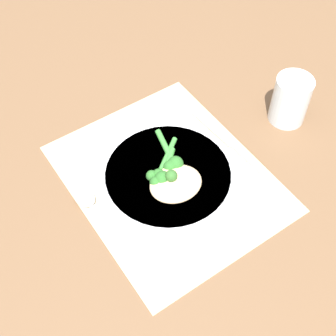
{
  "coord_description": "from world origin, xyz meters",
  "views": [
    {
      "loc": [
        0.43,
        -0.29,
        0.72
      ],
      "look_at": [
        0.0,
        0.0,
        0.03
      ],
      "focal_mm": 50.0,
      "sensor_mm": 36.0,
      "label": 1
    }
  ],
  "objects": [
    {
      "name": "pesto_dollop_primary",
      "position": [
        0.03,
        -0.01,
        0.05
      ],
      "size": [
        0.02,
        0.02,
        0.02
      ],
      "color": "#336628",
      "rests_on": "chicken_fillet"
    },
    {
      "name": "chicken_fillet",
      "position": [
        0.04,
        -0.01,
        0.03
      ],
      "size": [
        0.09,
        0.11,
        0.02
      ],
      "rotation": [
        0.0,
        0.0,
        7.76
      ],
      "color": "#DBBC89",
      "rests_on": "plate"
    },
    {
      "name": "knife",
      "position": [
        -0.01,
        0.15,
        0.01
      ],
      "size": [
        0.2,
        0.03,
        0.01
      ],
      "rotation": [
        0.0,
        0.0,
        1.63
      ],
      "color": "silver",
      "rests_on": "placemat"
    },
    {
      "name": "broccoli_stalk_right",
      "position": [
        0.01,
        -0.02,
        0.03
      ],
      "size": [
        0.07,
        0.09,
        0.03
      ],
      "rotation": [
        0.0,
        0.0,
        10.17
      ],
      "color": "#3D8E38",
      "rests_on": "plate"
    },
    {
      "name": "broccoli_stalk_front",
      "position": [
        -0.0,
        -0.02,
        0.03
      ],
      "size": [
        0.09,
        0.1,
        0.03
      ],
      "rotation": [
        0.0,
        0.0,
        10.06
      ],
      "color": "#3D8E38",
      "rests_on": "plate"
    },
    {
      "name": "placemat",
      "position": [
        0.0,
        0.0,
        0.0
      ],
      "size": [
        0.41,
        0.34,
        0.0
      ],
      "color": "#C6B289",
      "rests_on": "ground_plane"
    },
    {
      "name": "plate",
      "position": [
        0.0,
        0.0,
        0.01
      ],
      "size": [
        0.24,
        0.24,
        0.01
      ],
      "color": "white",
      "rests_on": "placemat"
    },
    {
      "name": "ground_plane",
      "position": [
        0.0,
        0.0,
        0.0
      ],
      "size": [
        3.0,
        3.0,
        0.0
      ],
      "primitive_type": "plane",
      "color": "brown"
    },
    {
      "name": "spoon",
      "position": [
        -0.03,
        -0.15,
        0.01
      ],
      "size": [
        0.17,
        0.04,
        0.01
      ],
      "rotation": [
        0.0,
        0.0,
        1.69
      ],
      "color": "silver",
      "rests_on": "placemat"
    },
    {
      "name": "broccoli_stalk_left",
      "position": [
        -0.01,
        0.02,
        0.03
      ],
      "size": [
        0.11,
        0.05,
        0.03
      ],
      "rotation": [
        0.0,
        0.0,
        10.76
      ],
      "color": "#3D8E38",
      "rests_on": "plate"
    },
    {
      "name": "water_glass",
      "position": [
        0.01,
        0.29,
        0.05
      ],
      "size": [
        0.07,
        0.07,
        0.1
      ],
      "color": "silver",
      "rests_on": "ground_plane"
    }
  ]
}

